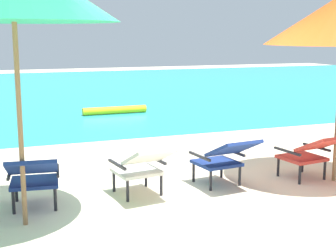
{
  "coord_description": "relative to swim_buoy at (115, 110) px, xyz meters",
  "views": [
    {
      "loc": [
        -2.23,
        -5.19,
        1.89
      ],
      "look_at": [
        0.0,
        0.59,
        0.75
      ],
      "focal_mm": 52.02,
      "sensor_mm": 36.0,
      "label": 1
    }
  ],
  "objects": [
    {
      "name": "swim_buoy",
      "position": [
        0.0,
        0.0,
        0.0
      ],
      "size": [
        1.6,
        0.18,
        0.18
      ],
      "primitive_type": "cylinder",
      "rotation": [
        0.0,
        1.57,
        0.0
      ],
      "color": "yellow",
      "rests_on": "ocean_band"
    },
    {
      "name": "lounge_chair_far_left",
      "position": [
        -2.59,
        -6.29,
        0.31
      ],
      "size": [
        0.65,
        0.94,
        0.68
      ],
      "color": "navy",
      "rests_on": "ground_plane"
    },
    {
      "name": "lounge_chair_far_right",
      "position": [
        0.94,
        -6.45,
        0.31
      ],
      "size": [
        0.64,
        0.93,
        0.68
      ],
      "color": "red",
      "rests_on": "ground_plane"
    },
    {
      "name": "lounge_chair_near_right",
      "position": [
        -0.26,
        -6.28,
        0.31
      ],
      "size": [
        0.63,
        0.93,
        0.68
      ],
      "color": "navy",
      "rests_on": "ground_plane"
    },
    {
      "name": "ocean_band",
      "position": [
        -0.83,
        6.0,
        -0.09
      ],
      "size": [
        40.0,
        18.0,
        0.01
      ],
      "primitive_type": "cube",
      "color": "#28B2B7",
      "rests_on": "ground_plane"
    },
    {
      "name": "ground_plane",
      "position": [
        -0.83,
        -2.38,
        -0.1
      ],
      "size": [
        40.0,
        40.0,
        0.0
      ],
      "primitive_type": "plane",
      "color": "beige"
    },
    {
      "name": "lounge_chair_near_left",
      "position": [
        -1.34,
        -6.29,
        0.31
      ],
      "size": [
        0.64,
        0.93,
        0.68
      ],
      "color": "silver",
      "rests_on": "ground_plane"
    }
  ]
}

